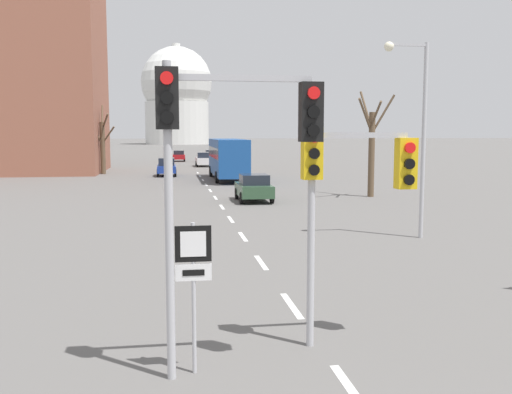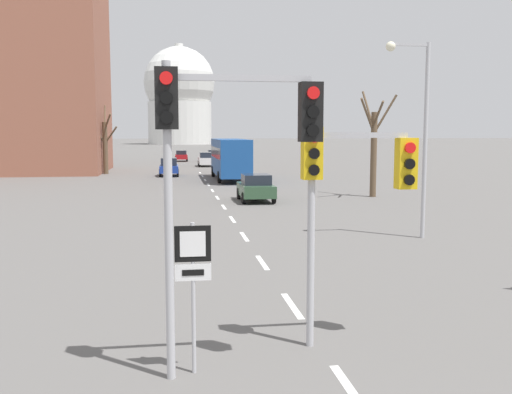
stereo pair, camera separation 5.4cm
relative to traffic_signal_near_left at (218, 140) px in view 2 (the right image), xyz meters
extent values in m
cube|color=silver|center=(1.99, -0.90, -3.91)|extent=(0.16, 2.00, 0.01)
cube|color=silver|center=(1.99, 3.60, -3.91)|extent=(0.16, 2.00, 0.01)
cube|color=silver|center=(1.99, 8.10, -3.91)|extent=(0.16, 2.00, 0.01)
cube|color=silver|center=(1.99, 12.60, -3.91)|extent=(0.16, 2.00, 0.01)
cube|color=silver|center=(1.99, 17.10, -3.91)|extent=(0.16, 2.00, 0.01)
cube|color=silver|center=(1.99, 21.60, -3.91)|extent=(0.16, 2.00, 0.01)
cube|color=silver|center=(1.99, 26.10, -3.91)|extent=(0.16, 2.00, 0.01)
cube|color=silver|center=(1.99, 30.60, -3.91)|extent=(0.16, 2.00, 0.01)
cube|color=silver|center=(1.99, 35.10, -3.91)|extent=(0.16, 2.00, 0.01)
cube|color=silver|center=(1.99, 39.60, -3.91)|extent=(0.16, 2.00, 0.01)
cube|color=silver|center=(1.99, 44.10, -3.91)|extent=(0.16, 2.00, 0.01)
cube|color=silver|center=(1.99, 48.60, -3.91)|extent=(0.16, 2.00, 0.01)
cylinder|color=#B2B2B7|center=(-0.80, 0.01, -1.35)|extent=(0.14, 0.14, 5.14)
cube|color=black|center=(-0.80, 0.01, 0.64)|extent=(0.36, 0.28, 0.96)
cylinder|color=red|center=(-0.80, -0.16, 0.94)|extent=(0.20, 0.06, 0.20)
cylinder|color=black|center=(-0.80, -0.16, 0.64)|extent=(0.20, 0.06, 0.20)
cylinder|color=black|center=(-0.80, -0.16, 0.35)|extent=(0.20, 0.06, 0.20)
cube|color=#B2B2B7|center=(0.35, 0.01, 0.97)|extent=(2.31, 0.10, 0.10)
cube|color=black|center=(1.50, 0.01, 0.44)|extent=(0.36, 0.28, 0.96)
cylinder|color=red|center=(1.50, -0.16, 0.74)|extent=(0.20, 0.06, 0.20)
cylinder|color=black|center=(1.50, -0.16, 0.44)|extent=(0.20, 0.06, 0.20)
cylinder|color=black|center=(1.50, -0.16, 0.15)|extent=(0.20, 0.06, 0.20)
cylinder|color=#B2B2B7|center=(1.80, 1.09, -1.80)|extent=(0.14, 0.14, 4.23)
cube|color=yellow|center=(1.80, 1.09, -0.26)|extent=(0.36, 0.28, 0.96)
cylinder|color=red|center=(1.80, 0.92, 0.04)|extent=(0.20, 0.06, 0.20)
cylinder|color=black|center=(1.80, 0.92, -0.26)|extent=(0.20, 0.06, 0.20)
cylinder|color=black|center=(1.80, 0.92, -0.56)|extent=(0.20, 0.06, 0.20)
cube|color=#B2B2B7|center=(2.71, 1.09, 0.07)|extent=(1.82, 0.10, 0.10)
cube|color=yellow|center=(3.62, 1.09, -0.46)|extent=(0.36, 0.28, 0.96)
cylinder|color=red|center=(3.62, 0.92, -0.16)|extent=(0.20, 0.06, 0.20)
cylinder|color=black|center=(3.62, 0.92, -0.46)|extent=(0.20, 0.06, 0.20)
cylinder|color=black|center=(3.62, 0.92, -0.76)|extent=(0.20, 0.06, 0.20)
cylinder|color=#B2B2B7|center=(-0.42, 0.17, -2.63)|extent=(0.07, 0.07, 2.56)
cube|color=black|center=(-0.42, 0.15, -1.70)|extent=(0.60, 0.03, 0.60)
cube|color=white|center=(-0.42, 0.13, -1.70)|extent=(0.42, 0.01, 0.42)
cube|color=white|center=(-0.42, 0.15, -2.18)|extent=(0.60, 0.03, 0.28)
cube|color=black|center=(-0.42, 0.13, -2.18)|extent=(0.36, 0.01, 0.10)
cylinder|color=#B2B2B7|center=(8.75, 11.38, -0.23)|extent=(0.16, 0.16, 7.36)
cube|color=#B2B2B7|center=(8.01, 11.38, 3.35)|extent=(1.47, 0.10, 0.10)
sphere|color=#F2EAC6|center=(7.28, 11.38, 3.27)|extent=(0.36, 0.36, 0.36)
cube|color=slate|center=(5.03, 71.93, -3.26)|extent=(1.88, 4.15, 0.69)
cube|color=#1E232D|center=(5.03, 71.72, -2.60)|extent=(1.60, 1.99, 0.62)
cylinder|color=black|center=(4.14, 73.22, -3.60)|extent=(0.18, 0.62, 0.62)
cylinder|color=black|center=(5.92, 73.22, -3.60)|extent=(0.18, 0.62, 0.62)
cylinder|color=black|center=(4.14, 70.64, -3.60)|extent=(0.18, 0.62, 0.62)
cylinder|color=black|center=(5.92, 70.64, -3.60)|extent=(0.18, 0.62, 0.62)
cube|color=#2D4C33|center=(4.09, 23.98, -3.24)|extent=(1.85, 3.86, 0.68)
cube|color=#1E232D|center=(4.09, 23.79, -2.60)|extent=(1.57, 1.85, 0.59)
cylinder|color=black|center=(3.22, 25.18, -3.58)|extent=(0.18, 0.67, 0.67)
cylinder|color=black|center=(4.97, 25.18, -3.58)|extent=(0.18, 0.67, 0.67)
cylinder|color=black|center=(3.22, 22.79, -3.58)|extent=(0.18, 0.67, 0.67)
cylinder|color=black|center=(4.97, 22.79, -3.58)|extent=(0.18, 0.67, 0.67)
cube|color=#B7B7BC|center=(5.29, 47.46, -3.22)|extent=(1.67, 4.14, 0.68)
cube|color=#1E232D|center=(5.29, 47.25, -2.53)|extent=(1.42, 1.98, 0.70)
cylinder|color=black|center=(4.50, 48.74, -3.57)|extent=(0.18, 0.70, 0.70)
cylinder|color=black|center=(6.07, 48.74, -3.57)|extent=(0.18, 0.70, 0.70)
cylinder|color=black|center=(4.50, 46.18, -3.57)|extent=(0.18, 0.70, 0.70)
cylinder|color=black|center=(6.07, 46.18, -3.57)|extent=(0.18, 0.70, 0.70)
cube|color=maroon|center=(0.47, 72.50, -3.26)|extent=(1.68, 3.86, 0.64)
cube|color=#1E232D|center=(0.47, 72.31, -2.65)|extent=(1.43, 1.85, 0.57)
cylinder|color=black|center=(-0.32, 73.70, -3.58)|extent=(0.18, 0.67, 0.67)
cylinder|color=black|center=(1.26, 73.70, -3.58)|extent=(0.18, 0.67, 0.67)
cylinder|color=black|center=(-0.32, 71.30, -3.58)|extent=(0.18, 0.67, 0.67)
cylinder|color=black|center=(1.26, 71.30, -3.58)|extent=(0.18, 0.67, 0.67)
cube|color=navy|center=(-1.09, 44.75, -3.24)|extent=(1.70, 3.86, 0.64)
cube|color=#1E232D|center=(-1.09, 44.56, -2.57)|extent=(1.44, 1.85, 0.70)
cylinder|color=black|center=(-1.89, 45.95, -3.56)|extent=(0.18, 0.70, 0.70)
cylinder|color=black|center=(-0.29, 45.95, -3.56)|extent=(0.18, 0.70, 0.70)
cylinder|color=black|center=(-1.89, 43.56, -3.56)|extent=(0.18, 0.70, 0.70)
cylinder|color=black|center=(-0.29, 43.56, -3.56)|extent=(0.18, 0.70, 0.70)
cube|color=silver|center=(3.25, 59.68, -3.23)|extent=(1.80, 4.36, 0.74)
cube|color=#1E232D|center=(3.25, 59.47, -2.53)|extent=(1.53, 2.09, 0.65)
cylinder|color=black|center=(2.40, 61.04, -3.60)|extent=(0.18, 0.62, 0.62)
cylinder|color=black|center=(4.10, 61.04, -3.60)|extent=(0.18, 0.62, 0.62)
cylinder|color=black|center=(2.40, 58.33, -3.60)|extent=(0.18, 0.62, 0.62)
cylinder|color=black|center=(4.10, 58.33, -3.60)|extent=(0.18, 0.62, 0.62)
cube|color=#19478C|center=(4.14, 39.56, -1.93)|extent=(2.50, 10.80, 3.00)
cube|color=black|center=(4.14, 39.56, -1.56)|extent=(2.52, 10.26, 0.90)
cylinder|color=black|center=(2.94, 43.34, -3.43)|extent=(0.26, 0.96, 0.96)
cylinder|color=black|center=(5.34, 43.34, -3.43)|extent=(0.26, 0.96, 0.96)
cylinder|color=black|center=(2.94, 36.32, -3.43)|extent=(0.26, 0.96, 0.96)
cylinder|color=black|center=(5.34, 36.32, -3.43)|extent=(0.26, 0.96, 0.96)
cylinder|color=brown|center=(-7.26, 48.39, -1.38)|extent=(0.48, 0.48, 5.07)
cylinder|color=brown|center=(-7.63, 48.15, -0.28)|extent=(0.90, 0.65, 1.45)
cylinder|color=brown|center=(-6.65, 48.10, -0.09)|extent=(1.34, 0.78, 1.73)
cylinder|color=brown|center=(-6.86, 47.74, 1.25)|extent=(0.84, 1.45, 1.47)
cylinder|color=brown|center=(-7.29, 48.98, 1.63)|extent=(0.22, 1.35, 2.39)
cylinder|color=brown|center=(-7.72, 48.04, -0.12)|extent=(1.06, 0.88, 1.90)
cylinder|color=brown|center=(11.76, 25.26, -1.26)|extent=(0.39, 0.39, 5.31)
cylinder|color=brown|center=(11.61, 25.98, 1.52)|extent=(0.43, 1.55, 2.52)
cylinder|color=brown|center=(12.40, 25.10, 1.26)|extent=(1.40, 0.48, 2.43)
cylinder|color=brown|center=(11.02, 24.52, 1.23)|extent=(1.45, 1.70, 1.93)
cylinder|color=brown|center=(11.65, 24.30, 1.27)|extent=(0.30, 2.01, 1.48)
cylinder|color=silver|center=(1.99, 195.61, 3.49)|extent=(22.22, 22.22, 14.81)
sphere|color=silver|center=(1.99, 195.61, 17.69)|extent=(24.69, 24.69, 24.69)
cylinder|color=silver|center=(1.99, 195.61, 28.80)|extent=(2.96, 2.96, 4.32)
cube|color=#935642|center=(-16.62, 52.08, 9.93)|extent=(18.00, 14.00, 27.69)
camera|label=1|loc=(-0.78, -9.10, 0.11)|focal=40.00mm
camera|label=2|loc=(-0.72, -9.10, 0.11)|focal=40.00mm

